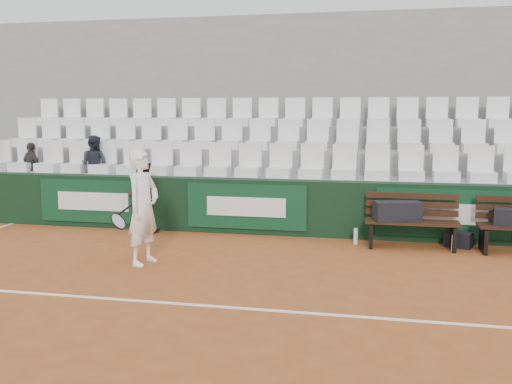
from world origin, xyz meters
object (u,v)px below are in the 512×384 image
Objects in this scene: sports_bag_left at (397,211)px; sports_bag_ground at (459,240)px; bench_left at (412,234)px; water_bottle_near at (356,236)px; water_bottle_far at (454,243)px; spectator_b at (31,146)px; tennis_player at (143,207)px; ball_kid at (143,197)px; spectator_c at (93,143)px.

sports_bag_ground is at bearing 12.33° from sports_bag_left.
bench_left is 0.91m from water_bottle_near.
water_bottle_far is at bearing -8.37° from sports_bag_left.
water_bottle_near is 6.91m from spectator_b.
sports_bag_left is at bearing -7.61° from water_bottle_near.
tennis_player reaches higher than bench_left.
ball_kid is (-4.57, 0.28, 0.06)m from sports_bag_left.
bench_left is 1.25× the size of spectator_c.
sports_bag_left is 4.58m from ball_kid.
sports_bag_left is at bearing 178.72° from ball_kid.
sports_bag_ground is at bearing -178.37° from ball_kid.
ball_kid is at bearing 176.47° from sports_bag_left.
bench_left is at bearing -164.24° from sports_bag_ground.
spectator_b is 0.87× the size of spectator_c.
tennis_player is (-4.69, -2.03, 0.71)m from sports_bag_ground.
bench_left is 0.45m from sports_bag_left.
spectator_c is (-6.96, 0.87, 1.47)m from sports_bag_ground.
ball_kid is (-5.46, 0.41, 0.53)m from water_bottle_far.
sports_bag_ground is 1.68m from water_bottle_near.
sports_bag_ground is (1.01, 0.22, -0.48)m from sports_bag_left.
sports_bag_left is 6.13m from spectator_c.
water_bottle_near is 0.16× the size of tennis_player.
ball_kid is (-4.81, 0.28, 0.44)m from bench_left.
spectator_b reaches higher than sports_bag_ground.
spectator_b reaches higher than bench_left.
spectator_b is 1.41m from spectator_c.
ball_kid is at bearing 176.70° from bench_left.
spectator_c is (1.41, 0.00, 0.08)m from spectator_b.
tennis_player is 2.28m from ball_kid.
sports_bag_left reaches higher than bench_left.
spectator_c is at bearing 128.12° from tennis_player.
sports_bag_ground is 0.31× the size of ball_kid.
spectator_b reaches higher than water_bottle_far.
water_bottle_near is at bearing 179.42° from ball_kid.
water_bottle_far is at bearing 173.82° from spectator_c.
sports_bag_ground is at bearing 71.10° from water_bottle_far.
water_bottle_far reaches higher than water_bottle_near.
sports_bag_ground is at bearing -161.91° from spectator_b.
water_bottle_far is 8.46m from spectator_b.
sports_bag_ground is 5.16m from tennis_player.
sports_bag_ground is 5.61m from ball_kid.
spectator_c is (-5.95, 1.10, 0.99)m from sports_bag_left.
spectator_c is at bearing 170.00° from bench_left.
tennis_player is (-3.67, -1.81, 0.23)m from sports_bag_left.
spectator_c is (-1.38, 0.81, 0.93)m from ball_kid.
bench_left is 7.79m from spectator_b.
spectator_c reaches higher than bench_left.
spectator_b is at bearing 171.83° from bench_left.
sports_bag_ground is at bearing 15.76° from bench_left.
ball_kid is at bearing -172.21° from spectator_b.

